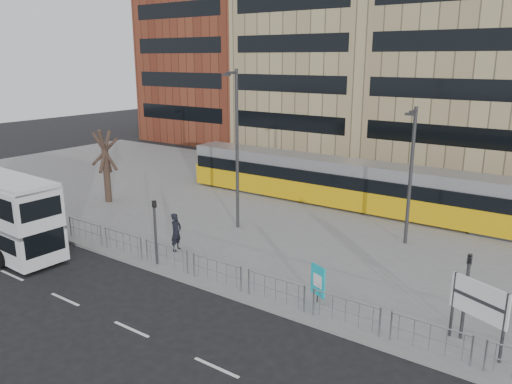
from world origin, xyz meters
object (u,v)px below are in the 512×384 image
Objects in this scene: lamp_post_west at (236,144)px; ad_panel at (318,281)px; traffic_light_west at (155,224)px; traffic_light_east at (467,286)px; bare_tree at (103,127)px; tram at (361,186)px; lamp_post_east at (411,170)px; station_sign at (479,303)px; pedestrian at (176,232)px.

ad_panel is at bearing -33.55° from lamp_post_west.
traffic_light_east is at bearing 17.56° from traffic_light_west.
traffic_light_east is 0.43× the size of bare_tree.
ad_panel is at bearing -73.78° from tram.
ad_panel is 19.41m from bare_tree.
lamp_post_west reaches higher than traffic_light_east.
bare_tree is (-23.70, 4.00, 3.08)m from traffic_light_east.
bare_tree is at bearing -150.84° from tram.
lamp_post_west is 1.21× the size of bare_tree.
lamp_post_east is 0.97× the size of bare_tree.
station_sign is 5.86m from ad_panel.
pedestrian is 12.16m from lamp_post_east.
lamp_post_east reaches higher than station_sign.
lamp_post_east reaches higher than pedestrian.
tram is 10.75× the size of station_sign.
traffic_light_east is (5.30, 0.57, 1.06)m from ad_panel.
lamp_post_east is at bearing -60.84° from pedestrian.
traffic_light_east reaches higher than pedestrian.
lamp_post_west is (0.34, 4.56, 3.82)m from pedestrian.
lamp_post_west is at bearing 4.42° from bare_tree.
bare_tree is at bearing -167.50° from station_sign.
tram is at bearing 60.69° from lamp_post_west.
bare_tree is (-18.40, 4.57, 4.14)m from ad_panel.
lamp_post_west is at bearing -119.89° from tram.
pedestrian is at bearing 114.98° from traffic_light_west.
traffic_light_west is at bearing -107.10° from tram.
pedestrian is 0.63× the size of traffic_light_west.
traffic_light_east is at bearing 30.15° from ad_panel.
station_sign is 10.03m from lamp_post_east.
tram is 9.20m from lamp_post_west.
station_sign is 0.77× the size of traffic_light_east.
ad_panel is at bearing -106.43° from pedestrian.
bare_tree is at bearing 162.89° from traffic_light_west.
ad_panel is 0.50× the size of traffic_light_west.
lamp_post_west is 9.25m from lamp_post_east.
bare_tree reaches higher than traffic_light_west.
station_sign is at bearing -57.75° from lamp_post_east.
tram is 2.91× the size of lamp_post_west.
pedestrian is at bearing -159.81° from station_sign.
lamp_post_east is at bearing 19.34° from lamp_post_west.
station_sign is (9.69, -12.71, 0.14)m from tram.
traffic_light_east is at bearing -101.95° from pedestrian.
station_sign is at bearing -20.57° from lamp_post_west.
ad_panel is at bearing 17.88° from traffic_light_west.
tram is at bearing 150.17° from station_sign.
traffic_light_east is at bearing -59.03° from lamp_post_east.
ad_panel is at bearing -13.94° from bare_tree.
ad_panel is at bearing -94.03° from lamp_post_east.
tram is at bearing 130.81° from ad_panel.
tram is 8.29× the size of traffic_light_east.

